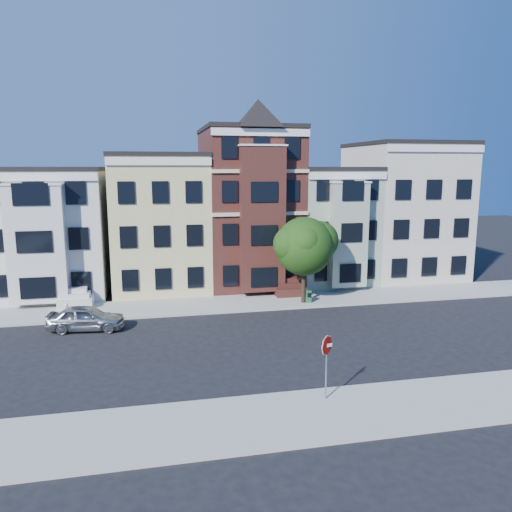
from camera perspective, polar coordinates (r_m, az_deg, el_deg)
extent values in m
plane|color=black|center=(27.42, 5.22, -9.70)|extent=(120.00, 120.00, 0.00)
cube|color=#9E9B93|center=(34.75, 1.28, -5.23)|extent=(60.00, 4.00, 0.15)
cube|color=#9E9B93|center=(20.52, 12.16, -16.79)|extent=(60.00, 4.00, 0.15)
cube|color=silver|center=(40.03, -22.42, 2.51)|extent=(8.00, 9.00, 9.00)
cube|color=beige|center=(39.33, -10.92, 3.71)|extent=(7.00, 9.00, 10.00)
cube|color=#401D18|center=(39.99, -0.85, 5.43)|extent=(7.00, 9.00, 12.00)
cube|color=#9AA992|center=(41.89, 7.92, 3.49)|extent=(6.00, 9.00, 9.00)
cube|color=beige|center=(44.67, 16.46, 4.88)|extent=(8.00, 9.00, 11.00)
imported|color=#9D9FA3|center=(30.50, -18.85, -6.71)|extent=(4.48, 2.24, 1.47)
cube|color=#1D5C35|center=(34.35, 6.03, -4.60)|extent=(0.45, 0.42, 0.85)
cylinder|color=silver|center=(33.03, -20.85, -5.96)|extent=(0.33, 0.33, 0.70)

